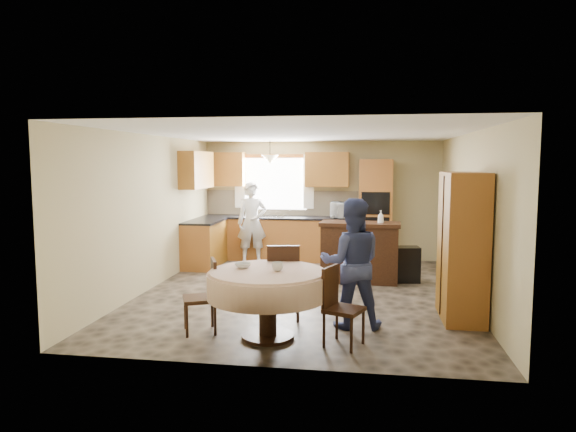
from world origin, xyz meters
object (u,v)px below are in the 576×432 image
(sideboard, at_px, (360,254))
(dining_table, at_px, (268,285))
(person_dining, at_px, (352,263))
(chair_left, at_px, (206,292))
(oven_tower, at_px, (375,211))
(person_sink, at_px, (252,223))
(chair_right, at_px, (338,302))
(cupboard, at_px, (462,246))
(chair_back, at_px, (283,278))

(sideboard, xyz_separation_m, dining_table, (-1.03, -3.05, 0.14))
(dining_table, xyz_separation_m, person_dining, (0.96, 0.56, 0.18))
(chair_left, bearing_deg, oven_tower, 132.94)
(sideboard, distance_m, chair_left, 3.46)
(chair_left, relative_size, person_sink, 0.54)
(person_dining, bearing_deg, chair_right, 72.82)
(oven_tower, height_order, person_sink, oven_tower)
(dining_table, xyz_separation_m, person_sink, (-1.19, 4.44, 0.20))
(cupboard, bearing_deg, chair_right, -141.63)
(cupboard, distance_m, dining_table, 2.65)
(chair_right, height_order, person_dining, person_dining)
(oven_tower, bearing_deg, chair_back, -106.64)
(sideboard, relative_size, chair_left, 1.53)
(dining_table, bearing_deg, person_dining, 30.58)
(sideboard, xyz_separation_m, person_dining, (-0.07, -2.49, 0.32))
(oven_tower, distance_m, chair_right, 4.99)
(cupboard, height_order, chair_back, cupboard)
(cupboard, xyz_separation_m, chair_left, (-3.16, -1.02, -0.47))
(chair_back, distance_m, person_dining, 0.93)
(dining_table, bearing_deg, person_sink, 104.98)
(cupboard, bearing_deg, chair_back, -169.73)
(dining_table, relative_size, chair_left, 1.58)
(cupboard, xyz_separation_m, person_dining, (-1.42, -0.55, -0.16))
(chair_left, xyz_separation_m, chair_back, (0.86, 0.60, 0.06))
(person_sink, bearing_deg, sideboard, -48.08)
(chair_right, relative_size, person_sink, 0.54)
(chair_left, bearing_deg, cupboard, 84.68)
(oven_tower, xyz_separation_m, chair_right, (-0.48, -4.93, -0.57))
(chair_left, height_order, person_dining, person_dining)
(chair_right, bearing_deg, chair_left, 104.88)
(dining_table, height_order, chair_left, chair_left)
(chair_back, bearing_deg, sideboard, -121.01)
(chair_left, relative_size, person_dining, 0.55)
(dining_table, relative_size, person_dining, 0.87)
(cupboard, relative_size, chair_back, 1.92)
(chair_back, bearing_deg, oven_tower, -115.58)
(sideboard, height_order, dining_table, sideboard)
(sideboard, relative_size, chair_right, 1.52)
(chair_back, distance_m, person_sink, 3.95)
(oven_tower, distance_m, person_sink, 2.53)
(cupboard, height_order, chair_right, cupboard)
(chair_left, bearing_deg, chair_right, 59.58)
(oven_tower, relative_size, cupboard, 1.10)
(oven_tower, relative_size, person_dining, 1.31)
(chair_back, height_order, chair_right, chair_back)
(chair_right, bearing_deg, person_sink, 46.07)
(oven_tower, height_order, cupboard, oven_tower)
(dining_table, xyz_separation_m, chair_back, (0.07, 0.70, -0.07))
(chair_left, bearing_deg, person_sink, 162.10)
(chair_right, bearing_deg, person_dining, 11.47)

